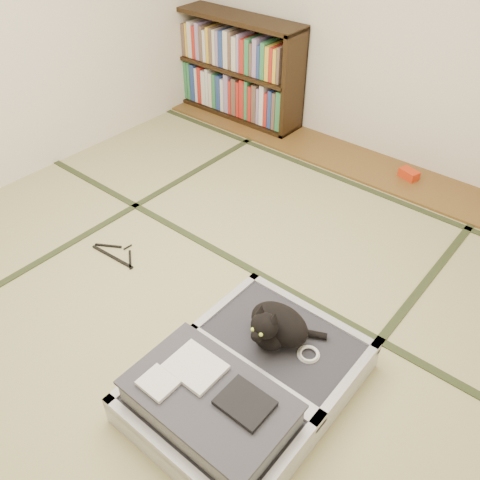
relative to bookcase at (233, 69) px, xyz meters
The scene contains 10 objects.
floor 2.57m from the bookcase, 54.79° to the right, with size 4.50×4.50×0.00m, color #C0B880.
wood_strip 1.53m from the bookcase, ahead, with size 4.00×0.50×0.02m, color brown.
red_item 1.89m from the bookcase, ahead, with size 0.15×0.09×0.07m, color red.
room_shell 2.73m from the bookcase, 54.79° to the right, with size 4.50×4.50×4.50m.
tatami_borders 2.19m from the bookcase, 47.17° to the right, with size 4.00×4.50×0.01m.
bookcase is the anchor object (origin of this frame).
suitcase 3.24m from the bookcase, 48.98° to the right, with size 0.82×1.10×0.32m.
cat 3.00m from the bookcase, 45.64° to the right, with size 0.36×0.37×0.29m.
cable_coil 3.12m from the bookcase, 42.88° to the right, with size 0.11×0.11×0.03m.
hanger 2.31m from the bookcase, 69.60° to the right, with size 0.38×0.18×0.01m.
Camera 1 is at (1.57, -1.48, 2.17)m, focal length 38.00 mm.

